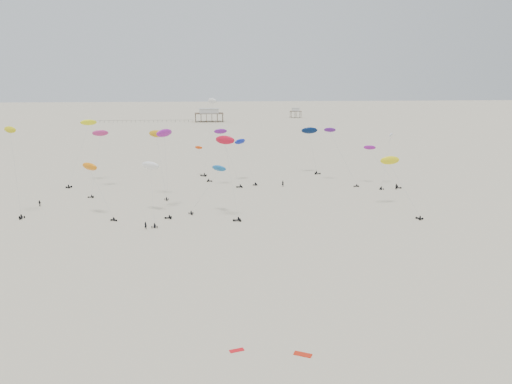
{
  "coord_description": "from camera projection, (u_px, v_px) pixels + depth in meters",
  "views": [
    {
      "loc": [
        -10.54,
        -23.15,
        33.02
      ],
      "look_at": [
        0.0,
        88.0,
        7.0
      ],
      "focal_mm": 35.0,
      "sensor_mm": 36.0,
      "label": 1
    }
  ],
  "objects": [
    {
      "name": "rig_8",
      "position": [
        151.0,
        175.0,
        120.42
      ],
      "size": [
        5.52,
        17.26,
        17.27
      ],
      "rotation": [
        0.0,
        0.0,
        0.04
      ],
      "color": "black",
      "rests_on": "ground"
    },
    {
      "name": "rig_9",
      "position": [
        336.0,
        143.0,
        156.61
      ],
      "size": [
        9.32,
        12.42,
        19.3
      ],
      "rotation": [
        0.0,
        0.0,
        1.89
      ],
      "color": "black",
      "rests_on": "ground"
    },
    {
      "name": "pier_fence",
      "position": [
        138.0,
        121.0,
        364.38
      ],
      "size": [
        80.2,
        0.2,
        1.5
      ],
      "color": "black",
      "rests_on": "ground"
    },
    {
      "name": "rig_6",
      "position": [
        93.0,
        173.0,
        118.75
      ],
      "size": [
        9.65,
        9.36,
        14.07
      ],
      "rotation": [
        0.0,
        0.0,
        4.05
      ],
      "color": "black",
      "rests_on": "ground"
    },
    {
      "name": "spectator_3",
      "position": [
        283.0,
        187.0,
        152.68
      ],
      "size": [
        0.97,
        0.87,
        2.21
      ],
      "primitive_type": "imported",
      "rotation": [
        0.0,
        0.0,
        2.65
      ],
      "color": "black",
      "rests_on": "ground"
    },
    {
      "name": "rig_17",
      "position": [
        210.0,
        119.0,
        172.33
      ],
      "size": [
        6.64,
        14.46,
        26.33
      ],
      "rotation": [
        0.0,
        0.0,
        1.35
      ],
      "color": "black",
      "rests_on": "ground"
    },
    {
      "name": "grounded_kite_a",
      "position": [
        303.0,
        355.0,
        60.56
      ],
      "size": [
        2.37,
        1.79,
        0.08
      ],
      "primitive_type": "cube",
      "rotation": [
        0.0,
        0.0,
        -0.47
      ],
      "color": "red",
      "rests_on": "ground"
    },
    {
      "name": "rig_1",
      "position": [
        387.0,
        156.0,
        151.07
      ],
      "size": [
        6.72,
        9.79,
        16.72
      ],
      "rotation": [
        0.0,
        0.0,
        6.22
      ],
      "color": "black",
      "rests_on": "ground"
    },
    {
      "name": "rig_10",
      "position": [
        165.0,
        144.0,
        121.85
      ],
      "size": [
        4.85,
        12.04,
        21.01
      ],
      "rotation": [
        0.0,
        0.0,
        1.55
      ],
      "color": "black",
      "rests_on": "ground"
    },
    {
      "name": "rig_4",
      "position": [
        158.0,
        143.0,
        137.22
      ],
      "size": [
        5.72,
        8.66,
        18.65
      ],
      "rotation": [
        0.0,
        0.0,
        3.33
      ],
      "color": "black",
      "rests_on": "ground"
    },
    {
      "name": "rig_13",
      "position": [
        228.0,
        156.0,
        114.63
      ],
      "size": [
        6.12,
        5.17,
        19.9
      ],
      "rotation": [
        0.0,
        0.0,
        1.65
      ],
      "color": "black",
      "rests_on": "ground"
    },
    {
      "name": "rig_5",
      "position": [
        243.0,
        150.0,
        158.22
      ],
      "size": [
        7.58,
        12.0,
        14.77
      ],
      "rotation": [
        0.0,
        0.0,
        5.94
      ],
      "color": "black",
      "rests_on": "ground"
    },
    {
      "name": "rig_2",
      "position": [
        226.0,
        146.0,
        150.47
      ],
      "size": [
        8.63,
        5.32,
        17.77
      ],
      "rotation": [
        0.0,
        0.0,
        1.76
      ],
      "color": "black",
      "rests_on": "ground"
    },
    {
      "name": "pavilion_main",
      "position": [
        209.0,
        116.0,
        368.38
      ],
      "size": [
        21.0,
        13.0,
        9.8
      ],
      "color": "brown",
      "rests_on": "ground"
    },
    {
      "name": "rig_11",
      "position": [
        204.0,
        163.0,
        163.53
      ],
      "size": [
        5.86,
        12.23,
        13.74
      ],
      "rotation": [
        0.0,
        0.0,
        4.49
      ],
      "color": "black",
      "rests_on": "ground"
    },
    {
      "name": "spectator_2",
      "position": [
        40.0,
        206.0,
        129.65
      ],
      "size": [
        1.24,
        0.89,
        1.88
      ],
      "primitive_type": "imported",
      "rotation": [
        0.0,
        0.0,
        6.0
      ],
      "color": "black",
      "rests_on": "ground"
    },
    {
      "name": "rig_7",
      "position": [
        377.0,
        158.0,
        153.92
      ],
      "size": [
        9.75,
        10.87,
        14.74
      ],
      "rotation": [
        0.0,
        0.0,
        4.35
      ],
      "color": "black",
      "rests_on": "ground"
    },
    {
      "name": "pavilion_small",
      "position": [
        296.0,
        113.0,
        404.07
      ],
      "size": [
        9.0,
        7.0,
        8.0
      ],
      "color": "brown",
      "rests_on": "ground"
    },
    {
      "name": "rig_15",
      "position": [
        393.0,
        167.0,
        127.52
      ],
      "size": [
        6.31,
        16.93,
        17.97
      ],
      "rotation": [
        0.0,
        0.0,
        0.58
      ],
      "color": "black",
      "rests_on": "ground"
    },
    {
      "name": "spectator_0",
      "position": [
        146.0,
        229.0,
        110.25
      ],
      "size": [
        0.84,
        0.71,
        1.98
      ],
      "primitive_type": "imported",
      "rotation": [
        0.0,
        0.0,
        2.8
      ],
      "color": "black",
      "rests_on": "ground"
    },
    {
      "name": "rig_14",
      "position": [
        311.0,
        137.0,
        171.63
      ],
      "size": [
        6.44,
        5.69,
        16.16
      ],
      "rotation": [
        0.0,
        0.0,
        4.48
      ],
      "color": "black",
      "rests_on": "ground"
    },
    {
      "name": "rig_12",
      "position": [
        99.0,
        141.0,
        147.13
      ],
      "size": [
        5.05,
        16.11,
        20.5
      ],
      "rotation": [
        0.0,
        0.0,
        1.69
      ],
      "color": "black",
      "rests_on": "ground"
    },
    {
      "name": "spectator_1",
      "position": [
        396.0,
        190.0,
        148.68
      ],
      "size": [
        1.12,
        0.8,
        2.07
      ],
      "primitive_type": "imported",
      "rotation": [
        0.0,
        0.0,
        6.06
      ],
      "color": "black",
      "rests_on": "ground"
    },
    {
      "name": "rig_3",
      "position": [
        14.0,
        161.0,
        117.54
      ],
      "size": [
        4.45,
        6.51,
        21.61
      ],
      "rotation": [
        0.0,
        0.0,
        3.18
      ],
      "color": "black",
      "rests_on": "ground"
    },
    {
      "name": "rig_16",
      "position": [
        85.0,
        134.0,
        155.52
      ],
      "size": [
        8.64,
        12.91,
        20.93
      ],
      "rotation": [
        0.0,
        0.0,
        5.71
      ],
      "color": "black",
      "rests_on": "ground"
    },
    {
      "name": "rig_0",
      "position": [
        214.0,
        177.0,
        121.56
      ],
      "size": [
        9.93,
        4.42,
        12.67
      ],
      "rotation": [
        0.0,
        0.0,
        3.38
      ],
      "color": "black",
      "rests_on": "ground"
    },
    {
      "name": "grounded_kite_b",
      "position": [
        237.0,
        351.0,
        61.46
      ],
      "size": [
        1.92,
        1.16,
        0.07
      ],
      "primitive_type": "cube",
      "rotation": [
        0.0,
        0.0,
        0.27
      ],
      "color": "red",
      "rests_on": "ground"
    },
    {
      "name": "ground_plane",
      "position": [
        233.0,
        151.0,
        224.82
      ],
      "size": [
        900.0,
        900.0,
        0.0
      ],
      "primitive_type": "plane",
      "color": "#C2B49A"
    }
  ]
}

